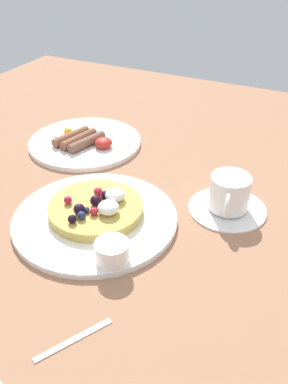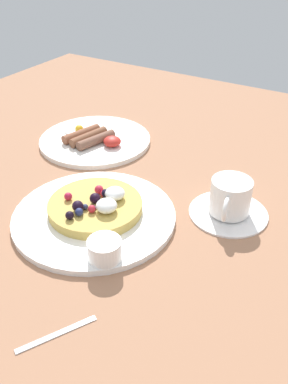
% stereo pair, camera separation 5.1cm
% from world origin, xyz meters
% --- Properties ---
extents(ground_plane, '(1.55, 1.50, 0.03)m').
position_xyz_m(ground_plane, '(0.00, 0.00, -0.01)').
color(ground_plane, '#A06E50').
extents(pancake_plate, '(0.29, 0.29, 0.01)m').
position_xyz_m(pancake_plate, '(-0.06, -0.05, 0.01)').
color(pancake_plate, white).
rests_on(pancake_plate, ground_plane).
extents(pancake_with_berries, '(0.17, 0.17, 0.04)m').
position_xyz_m(pancake_with_berries, '(-0.06, -0.04, 0.02)').
color(pancake_with_berries, gold).
rests_on(pancake_with_berries, pancake_plate).
extents(syrup_ramekin, '(0.05, 0.05, 0.03)m').
position_xyz_m(syrup_ramekin, '(0.03, -0.13, 0.03)').
color(syrup_ramekin, white).
rests_on(syrup_ramekin, pancake_plate).
extents(breakfast_plate, '(0.26, 0.26, 0.01)m').
position_xyz_m(breakfast_plate, '(-0.23, 0.19, 0.01)').
color(breakfast_plate, white).
rests_on(breakfast_plate, ground_plane).
extents(fried_breakfast, '(0.17, 0.11, 0.02)m').
position_xyz_m(fried_breakfast, '(-0.24, 0.18, 0.02)').
color(fried_breakfast, brown).
rests_on(fried_breakfast, breakfast_plate).
extents(coffee_saucer, '(0.14, 0.14, 0.01)m').
position_xyz_m(coffee_saucer, '(0.14, 0.09, 0.00)').
color(coffee_saucer, white).
rests_on(coffee_saucer, ground_plane).
extents(coffee_cup, '(0.07, 0.10, 0.06)m').
position_xyz_m(coffee_cup, '(0.14, 0.08, 0.04)').
color(coffee_cup, white).
rests_on(coffee_cup, coffee_saucer).
extents(teaspoon, '(0.10, 0.15, 0.01)m').
position_xyz_m(teaspoon, '(0.02, -0.33, 0.00)').
color(teaspoon, silver).
rests_on(teaspoon, ground_plane).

